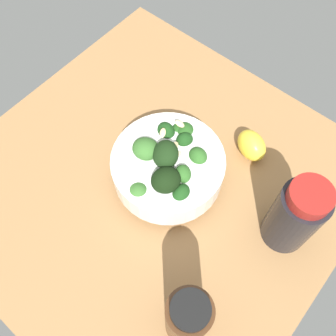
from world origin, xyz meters
TOP-DOWN VIEW (x-y plane):
  - ground_plane at (0.00, 0.00)cm, footprint 65.14×65.14cm
  - bowl_of_broccoli at (-2.14, 1.57)cm, footprint 19.19×19.19cm
  - lemon_wedge at (-16.09, 9.71)cm, footprint 6.53×7.55cm
  - bottle_tall at (-6.86, 22.82)cm, footprint 7.47×7.47cm
  - bottle_short at (15.04, 19.46)cm, footprint 6.11×6.11cm

SIDE VIEW (x-z plane):
  - ground_plane at x=0.00cm, z-range -3.09..0.00cm
  - lemon_wedge at x=-16.09cm, z-range 0.00..5.14cm
  - bowl_of_broccoli at x=-2.14cm, z-range -0.84..10.37cm
  - bottle_short at x=15.04cm, z-range -0.22..15.26cm
  - bottle_tall at x=-6.86cm, z-range -0.28..15.51cm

